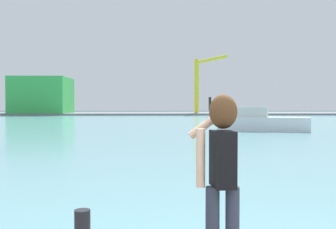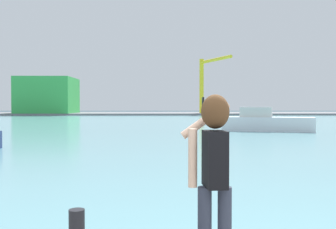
% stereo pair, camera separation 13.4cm
% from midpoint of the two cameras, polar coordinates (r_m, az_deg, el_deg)
% --- Properties ---
extents(ground_plane, '(220.00, 220.00, 0.00)m').
position_cam_midpoint_polar(ground_plane, '(52.94, -0.60, -1.09)').
color(ground_plane, '#334751').
extents(harbor_water, '(140.00, 100.00, 0.02)m').
position_cam_midpoint_polar(harbor_water, '(54.94, -0.65, -0.99)').
color(harbor_water, '#6BA8B2').
rests_on(harbor_water, ground_plane).
extents(far_shore_dock, '(140.00, 20.00, 0.46)m').
position_cam_midpoint_polar(far_shore_dock, '(94.91, -1.15, 0.14)').
color(far_shore_dock, gray).
rests_on(far_shore_dock, ground_plane).
extents(person_photographer, '(0.53, 0.55, 1.74)m').
position_cam_midpoint_polar(person_photographer, '(3.88, 6.94, -7.04)').
color(person_photographer, '#2D3342').
rests_on(person_photographer, quay_promenade).
extents(harbor_bollard, '(0.19, 0.19, 0.41)m').
position_cam_midpoint_polar(harbor_bollard, '(4.81, -13.38, -15.94)').
color(harbor_bollard, black).
rests_on(harbor_bollard, quay_promenade).
extents(boat_moored_2, '(8.00, 4.25, 2.10)m').
position_cam_midpoint_polar(boat_moored_2, '(34.62, 13.55, -1.11)').
color(boat_moored_2, white).
rests_on(boat_moored_2, harbor_water).
extents(warehouse_left, '(12.38, 12.30, 8.29)m').
position_cam_midpoint_polar(warehouse_left, '(94.82, -18.17, 2.71)').
color(warehouse_left, green).
rests_on(warehouse_left, far_shore_dock).
extents(port_crane, '(5.64, 12.02, 12.62)m').
position_cam_midpoint_polar(port_crane, '(88.79, 4.85, 5.42)').
color(port_crane, yellow).
rests_on(port_crane, far_shore_dock).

